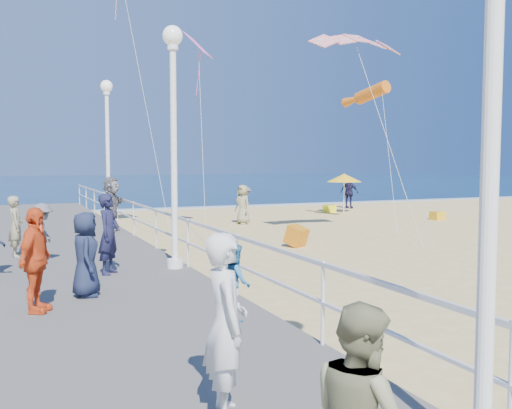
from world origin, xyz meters
name	(u,v)px	position (x,y,z in m)	size (l,w,h in m)	color
ground	(374,268)	(0.00, 0.00, 0.00)	(160.00, 160.00, 0.00)	#E5C578
ocean	(81,183)	(0.00, 65.00, 0.01)	(160.00, 90.00, 0.05)	#0C2649
surf_line	(170,208)	(0.00, 20.50, 0.03)	(160.00, 1.20, 0.04)	silver
boardwalk	(75,285)	(-7.50, 0.00, 0.20)	(5.00, 44.00, 0.40)	#65605B
railing	(188,229)	(-5.05, 0.00, 1.25)	(0.05, 42.00, 0.55)	white
lamp_post_near	(494,42)	(-5.35, -9.00, 3.66)	(0.44, 0.44, 5.32)	white
lamp_post_mid	(174,121)	(-5.35, 0.00, 3.66)	(0.44, 0.44, 5.32)	white
lamp_post_far	(107,137)	(-5.35, 9.00, 3.66)	(0.44, 0.44, 5.32)	white
woman_holding_toddler	(226,325)	(-6.92, -7.42, 1.26)	(0.63, 0.41, 1.72)	silver
toddler_held	(235,282)	(-6.77, -7.27, 1.62)	(0.36, 0.28, 0.74)	teal
spectator_0	(109,234)	(-6.81, -0.12, 1.25)	(0.62, 0.41, 1.70)	#181935
spectator_2	(42,234)	(-8.03, 1.66, 1.11)	(0.92, 0.53, 1.42)	#58585D
spectator_3	(35,260)	(-8.37, -2.82, 1.23)	(0.97, 0.41, 1.66)	#DC491B
spectator_4	(86,254)	(-7.51, -2.02, 1.15)	(0.73, 0.47, 1.49)	#1A2139
spectator_5	(112,204)	(-5.53, 7.26, 1.34)	(1.74, 0.55, 1.88)	slate
spectator_6	(16,226)	(-8.57, 3.06, 1.16)	(0.56, 0.36, 1.52)	gray
beach_walker_a	(247,201)	(2.83, 15.43, 0.73)	(0.94, 0.54, 1.46)	#525357
beach_walker_b	(349,192)	(9.95, 16.60, 0.95)	(1.12, 0.47, 1.91)	#1C1937
beach_walker_c	(243,204)	(0.84, 11.15, 0.88)	(0.86, 0.56, 1.75)	gray
box_kite	(296,238)	(-0.16, 4.06, 0.30)	(0.55, 0.55, 0.60)	#C1440B
beach_umbrella	(344,178)	(8.00, 14.12, 1.91)	(1.90, 1.90, 2.14)	white
beach_chair_left	(329,209)	(7.49, 14.77, 0.20)	(0.55, 0.55, 0.40)	yellow
beach_chair_right	(438,216)	(10.09, 9.11, 0.20)	(0.55, 0.55, 0.40)	gold
kite_parafoil	(357,38)	(2.44, 4.63, 7.01)	(3.38, 0.90, 0.30)	red
kite_windsock	(372,93)	(6.10, 8.93, 5.81)	(0.56, 0.56, 2.87)	#D66212
kite_diamond_pink	(198,45)	(-2.05, 8.42, 7.11)	(1.17, 1.17, 0.02)	#FF5DC1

